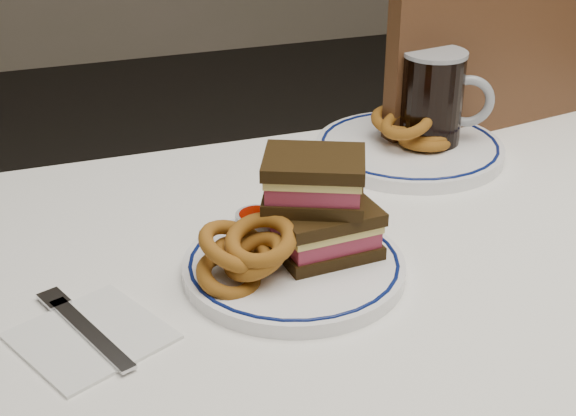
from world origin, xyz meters
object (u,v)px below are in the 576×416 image
object	(u,v)px
reuben_sandwich	(320,205)
far_plate	(409,148)
chair_far	(438,200)
beer_mug	(434,102)
main_plate	(294,266)

from	to	relation	value
reuben_sandwich	far_plate	xyz separation A→B (m)	(0.26, 0.26, -0.07)
chair_far	beer_mug	bearing A→B (deg)	-126.64
chair_far	beer_mug	xyz separation A→B (m)	(-0.14, -0.19, 0.29)
reuben_sandwich	beer_mug	size ratio (longest dim) A/B	0.88
reuben_sandwich	beer_mug	world-z (taller)	beer_mug
beer_mug	far_plate	world-z (taller)	beer_mug
main_plate	beer_mug	xyz separation A→B (m)	(0.34, 0.28, 0.08)
chair_far	far_plate	bearing A→B (deg)	-133.35
far_plate	chair_far	bearing A→B (deg)	46.65
beer_mug	far_plate	bearing A→B (deg)	177.96
reuben_sandwich	beer_mug	distance (m)	0.40
main_plate	beer_mug	world-z (taller)	beer_mug
main_plate	chair_far	bearing A→B (deg)	44.40
chair_far	far_plate	size ratio (longest dim) A/B	3.34
chair_far	far_plate	distance (m)	0.34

